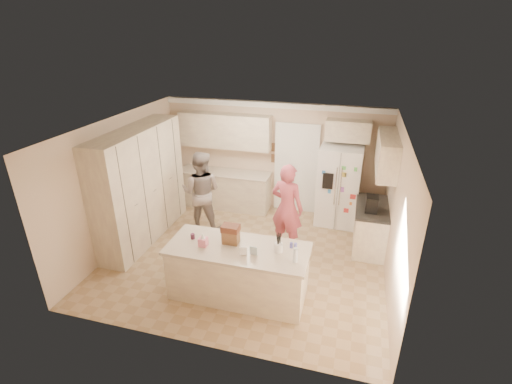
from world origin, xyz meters
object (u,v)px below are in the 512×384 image
(tissue_box, at_px, (203,242))
(dollhouse_body, at_px, (231,237))
(teen_boy, at_px, (201,192))
(refrigerator, at_px, (339,186))
(coffee_maker, at_px, (372,204))
(island_base, at_px, (238,272))
(teen_girl, at_px, (287,208))
(utensil_crock, at_px, (279,248))

(tissue_box, xyz_separation_m, dollhouse_body, (0.40, 0.20, 0.04))
(teen_boy, bearing_deg, refrigerator, -164.89)
(coffee_maker, xyz_separation_m, island_base, (-2.05, -1.90, -0.63))
(tissue_box, distance_m, teen_girl, 2.01)
(teen_girl, bearing_deg, tissue_box, 73.79)
(dollhouse_body, distance_m, teen_boy, 2.21)
(utensil_crock, distance_m, tissue_box, 1.21)
(utensil_crock, relative_size, teen_girl, 0.08)
(coffee_maker, height_order, utensil_crock, coffee_maker)
(refrigerator, bearing_deg, dollhouse_body, -115.49)
(dollhouse_body, relative_size, teen_girl, 0.14)
(coffee_maker, bearing_deg, utensil_crock, -127.12)
(utensil_crock, bearing_deg, dollhouse_body, 176.42)
(refrigerator, relative_size, tissue_box, 12.86)
(refrigerator, bearing_deg, coffee_maker, -55.55)
(refrigerator, relative_size, coffee_maker, 6.00)
(coffee_maker, relative_size, utensil_crock, 2.00)
(dollhouse_body, relative_size, teen_boy, 0.14)
(refrigerator, xyz_separation_m, coffee_maker, (0.67, -1.08, 0.17))
(tissue_box, xyz_separation_m, teen_girl, (1.03, 1.72, -0.09))
(island_base, bearing_deg, refrigerator, 65.22)
(coffee_maker, xyz_separation_m, tissue_box, (-2.60, -2.00, -0.07))
(utensil_crock, height_order, dollhouse_body, dollhouse_body)
(utensil_crock, xyz_separation_m, tissue_box, (-1.20, -0.15, -0.00))
(teen_girl, bearing_deg, coffee_maker, -155.17)
(refrigerator, height_order, coffee_maker, refrigerator)
(island_base, height_order, tissue_box, tissue_box)
(refrigerator, distance_m, dollhouse_body, 3.26)
(teen_girl, bearing_deg, teen_boy, 6.62)
(island_base, bearing_deg, coffee_maker, 42.83)
(utensil_crock, xyz_separation_m, teen_girl, (-0.17, 1.57, -0.09))
(tissue_box, bearing_deg, island_base, 10.30)
(teen_girl, bearing_deg, utensil_crock, 110.87)
(refrigerator, distance_m, coffee_maker, 1.28)
(tissue_box, distance_m, dollhouse_body, 0.45)
(coffee_maker, height_order, tissue_box, coffee_maker)
(coffee_maker, bearing_deg, teen_boy, -179.89)
(refrigerator, relative_size, island_base, 0.82)
(coffee_maker, relative_size, tissue_box, 2.14)
(island_base, distance_m, utensil_crock, 0.86)
(refrigerator, relative_size, utensil_crock, 12.00)
(coffee_maker, height_order, dollhouse_body, coffee_maker)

